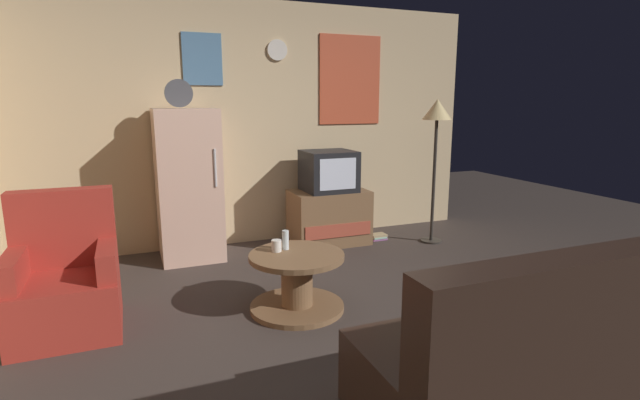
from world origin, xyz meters
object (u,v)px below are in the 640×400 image
(crt_tv, at_px, (329,171))
(wine_glass, at_px, (285,240))
(book_stack, at_px, (378,237))
(tv_stand, at_px, (329,217))
(fridge, at_px, (188,185))
(coffee_table, at_px, (297,282))
(couch, at_px, (531,357))
(mug_ceramic_white, at_px, (277,246))
(standing_lamp, at_px, (437,121))
(armchair, at_px, (66,283))

(crt_tv, bearing_deg, wine_glass, -124.34)
(book_stack, bearing_deg, tv_stand, 172.08)
(fridge, bearing_deg, coffee_table, -69.93)
(fridge, bearing_deg, book_stack, -4.05)
(couch, distance_m, book_stack, 3.18)
(fridge, distance_m, wine_glass, 1.57)
(tv_stand, relative_size, mug_ceramic_white, 9.33)
(tv_stand, height_order, standing_lamp, standing_lamp)
(crt_tv, distance_m, coffee_table, 1.87)
(armchair, distance_m, couch, 2.97)
(book_stack, bearing_deg, armchair, -159.71)
(tv_stand, distance_m, wine_glass, 1.70)
(fridge, relative_size, standing_lamp, 1.11)
(crt_tv, height_order, book_stack, crt_tv)
(fridge, relative_size, wine_glass, 11.80)
(tv_stand, bearing_deg, standing_lamp, -18.86)
(coffee_table, distance_m, armchair, 1.62)
(crt_tv, bearing_deg, armchair, -153.93)
(standing_lamp, distance_m, wine_glass, 2.44)
(fridge, height_order, coffee_table, fridge)
(fridge, height_order, armchair, fridge)
(crt_tv, bearing_deg, couch, -94.04)
(wine_glass, height_order, mug_ceramic_white, wine_glass)
(standing_lamp, xyz_separation_m, mug_ceramic_white, (-2.14, -1.04, -0.87))
(armchair, bearing_deg, fridge, 52.01)
(mug_ceramic_white, bearing_deg, tv_stand, 53.80)
(mug_ceramic_white, bearing_deg, standing_lamp, 25.87)
(armchair, bearing_deg, couch, -40.27)
(tv_stand, distance_m, standing_lamp, 1.58)
(tv_stand, relative_size, book_stack, 4.66)
(crt_tv, height_order, coffee_table, crt_tv)
(coffee_table, relative_size, mug_ceramic_white, 8.00)
(crt_tv, distance_m, book_stack, 0.99)
(tv_stand, height_order, couch, couch)
(mug_ceramic_white, xyz_separation_m, armchair, (-1.46, 0.19, -0.15))
(standing_lamp, bearing_deg, crt_tv, 161.28)
(tv_stand, bearing_deg, mug_ceramic_white, -126.20)
(couch, bearing_deg, coffee_table, 112.92)
(wine_glass, height_order, book_stack, wine_glass)
(tv_stand, height_order, mug_ceramic_white, tv_stand)
(mug_ceramic_white, bearing_deg, armchair, 172.44)
(fridge, distance_m, crt_tv, 1.49)
(wine_glass, xyz_separation_m, book_stack, (1.54, 1.31, -0.49))
(fridge, height_order, tv_stand, fridge)
(mug_ceramic_white, relative_size, armchair, 0.09)
(tv_stand, height_order, wine_glass, tv_stand)
(coffee_table, bearing_deg, couch, -67.08)
(couch, bearing_deg, armchair, 139.73)
(standing_lamp, relative_size, armchair, 1.66)
(wine_glass, bearing_deg, tv_stand, 55.49)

